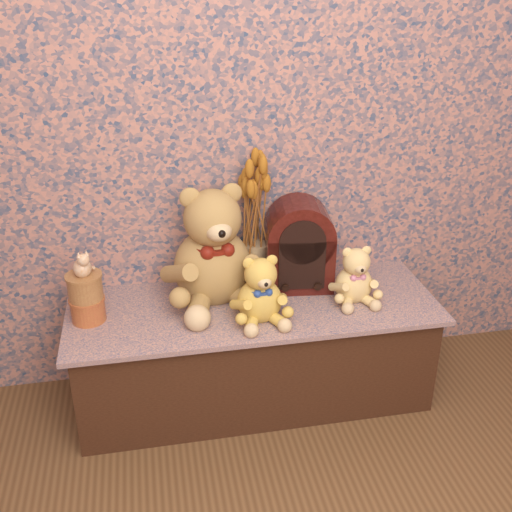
{
  "coord_description": "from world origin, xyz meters",
  "views": [
    {
      "loc": [
        -0.39,
        -0.84,
        1.7
      ],
      "look_at": [
        0.0,
        1.19,
        0.69
      ],
      "focal_mm": 42.8,
      "sensor_mm": 36.0,
      "label": 1
    }
  ],
  "objects_px": {
    "teddy_medium": "(260,285)",
    "ceramic_vase": "(255,263)",
    "teddy_small": "(355,271)",
    "cat_figurine": "(81,262)",
    "cathedral_radio": "(299,244)",
    "biscuit_tin_lower": "(88,309)",
    "teddy_large": "(212,239)"
  },
  "relations": [
    {
      "from": "teddy_small",
      "to": "biscuit_tin_lower",
      "type": "height_order",
      "value": "teddy_small"
    },
    {
      "from": "teddy_large",
      "to": "ceramic_vase",
      "type": "height_order",
      "value": "teddy_large"
    },
    {
      "from": "teddy_small",
      "to": "ceramic_vase",
      "type": "bearing_deg",
      "value": 148.83
    },
    {
      "from": "teddy_large",
      "to": "teddy_small",
      "type": "distance_m",
      "value": 0.58
    },
    {
      "from": "teddy_medium",
      "to": "biscuit_tin_lower",
      "type": "distance_m",
      "value": 0.66
    },
    {
      "from": "teddy_medium",
      "to": "biscuit_tin_lower",
      "type": "height_order",
      "value": "teddy_medium"
    },
    {
      "from": "teddy_large",
      "to": "biscuit_tin_lower",
      "type": "height_order",
      "value": "teddy_large"
    },
    {
      "from": "teddy_large",
      "to": "teddy_small",
      "type": "bearing_deg",
      "value": -20.39
    },
    {
      "from": "cathedral_radio",
      "to": "ceramic_vase",
      "type": "distance_m",
      "value": 0.21
    },
    {
      "from": "cathedral_radio",
      "to": "biscuit_tin_lower",
      "type": "height_order",
      "value": "cathedral_radio"
    },
    {
      "from": "teddy_medium",
      "to": "ceramic_vase",
      "type": "bearing_deg",
      "value": 78.34
    },
    {
      "from": "cathedral_radio",
      "to": "cat_figurine",
      "type": "bearing_deg",
      "value": -164.72
    },
    {
      "from": "teddy_medium",
      "to": "biscuit_tin_lower",
      "type": "xyz_separation_m",
      "value": [
        -0.65,
        0.1,
        -0.1
      ]
    },
    {
      "from": "ceramic_vase",
      "to": "cat_figurine",
      "type": "distance_m",
      "value": 0.72
    },
    {
      "from": "teddy_medium",
      "to": "biscuit_tin_lower",
      "type": "bearing_deg",
      "value": 166.28
    },
    {
      "from": "teddy_medium",
      "to": "teddy_small",
      "type": "height_order",
      "value": "teddy_medium"
    },
    {
      "from": "teddy_medium",
      "to": "ceramic_vase",
      "type": "relative_size",
      "value": 1.59
    },
    {
      "from": "cat_figurine",
      "to": "teddy_large",
      "type": "bearing_deg",
      "value": -11.7
    },
    {
      "from": "cathedral_radio",
      "to": "ceramic_vase",
      "type": "bearing_deg",
      "value": 168.77
    },
    {
      "from": "teddy_medium",
      "to": "cat_figurine",
      "type": "height_order",
      "value": "cat_figurine"
    },
    {
      "from": "cathedral_radio",
      "to": "teddy_medium",
      "type": "bearing_deg",
      "value": -125.59
    },
    {
      "from": "ceramic_vase",
      "to": "biscuit_tin_lower",
      "type": "distance_m",
      "value": 0.71
    },
    {
      "from": "cathedral_radio",
      "to": "biscuit_tin_lower",
      "type": "distance_m",
      "value": 0.88
    },
    {
      "from": "ceramic_vase",
      "to": "cat_figurine",
      "type": "bearing_deg",
      "value": -165.03
    },
    {
      "from": "teddy_medium",
      "to": "teddy_small",
      "type": "bearing_deg",
      "value": 5.46
    },
    {
      "from": "teddy_small",
      "to": "cat_figurine",
      "type": "distance_m",
      "value": 1.05
    },
    {
      "from": "teddy_small",
      "to": "cat_figurine",
      "type": "height_order",
      "value": "cat_figurine"
    },
    {
      "from": "cathedral_radio",
      "to": "ceramic_vase",
      "type": "relative_size",
      "value": 2.13
    },
    {
      "from": "ceramic_vase",
      "to": "biscuit_tin_lower",
      "type": "height_order",
      "value": "ceramic_vase"
    },
    {
      "from": "teddy_large",
      "to": "teddy_medium",
      "type": "height_order",
      "value": "teddy_large"
    },
    {
      "from": "teddy_large",
      "to": "cat_figurine",
      "type": "height_order",
      "value": "teddy_large"
    },
    {
      "from": "cathedral_radio",
      "to": "cat_figurine",
      "type": "xyz_separation_m",
      "value": [
        -0.86,
        -0.12,
        0.06
      ]
    }
  ]
}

